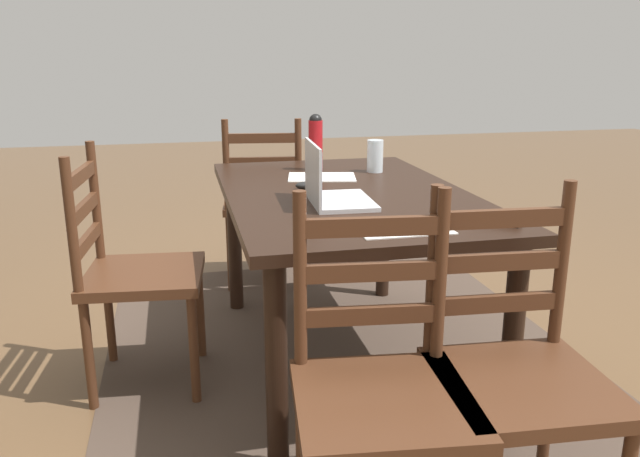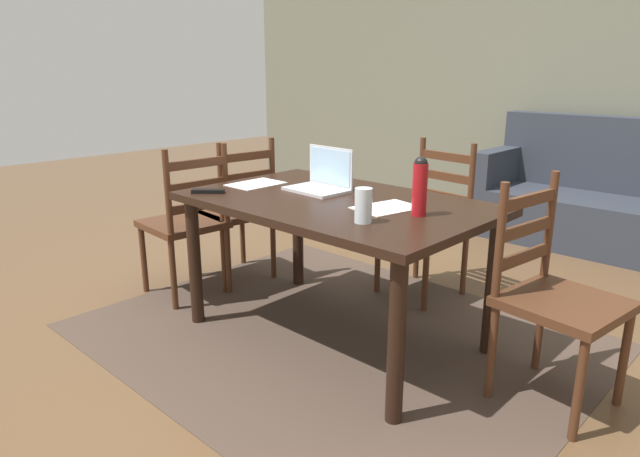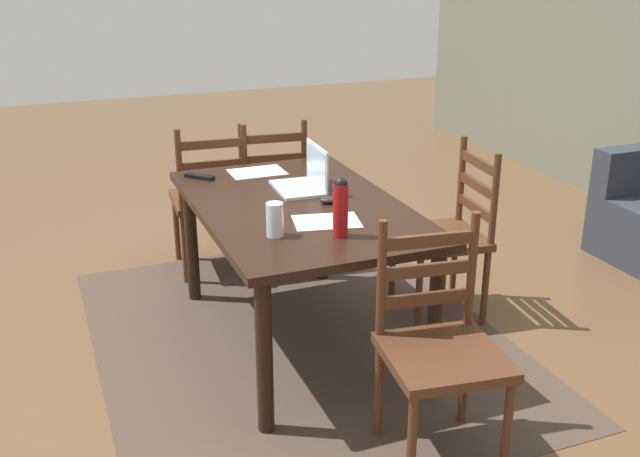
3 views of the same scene
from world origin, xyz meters
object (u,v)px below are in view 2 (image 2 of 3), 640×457
object	(u,v)px
chair_far_head	(427,222)
water_bottle	(420,185)
drinking_glass	(363,205)
computer_mouse	(363,193)
couch	(599,201)
dining_table	(335,217)
chair_left_far	(236,212)
chair_left_near	(187,223)
laptop	(323,179)
tv_remote	(208,191)
chair_right_far	(555,298)

from	to	relation	value
chair_far_head	water_bottle	size ratio (longest dim) A/B	3.61
drinking_glass	computer_mouse	bearing A→B (deg)	129.25
chair_far_head	couch	size ratio (longest dim) A/B	0.53
dining_table	chair_left_far	bearing A→B (deg)	169.92
chair_left_near	drinking_glass	bearing A→B (deg)	-1.87
chair_left_near	drinking_glass	world-z (taller)	chair_left_near
chair_far_head	chair_left_far	xyz separation A→B (m)	(-1.05, -0.66, 0.00)
computer_mouse	chair_left_far	bearing A→B (deg)	-168.12
drinking_glass	laptop	bearing A→B (deg)	147.89
laptop	water_bottle	distance (m)	0.69
chair_left_near	drinking_glass	size ratio (longest dim) A/B	6.39
water_bottle	laptop	bearing A→B (deg)	171.75
chair_far_head	tv_remote	distance (m)	1.37
chair_left_near	laptop	size ratio (longest dim) A/B	2.87
chair_right_far	laptop	xyz separation A→B (m)	(-1.24, -0.08, 0.34)
water_bottle	chair_far_head	bearing A→B (deg)	119.74
chair_left_far	laptop	distance (m)	0.92
chair_left_near	chair_right_far	distance (m)	2.13
water_bottle	chair_right_far	bearing A→B (deg)	17.30
tv_remote	water_bottle	bearing A→B (deg)	-113.30
tv_remote	computer_mouse	bearing A→B (deg)	-94.80
dining_table	laptop	bearing A→B (deg)	149.36
computer_mouse	chair_right_far	bearing A→B (deg)	17.02
tv_remote	chair_left_near	bearing A→B (deg)	28.96
chair_left_far	computer_mouse	xyz separation A→B (m)	(1.10, -0.04, 0.30)
chair_far_head	water_bottle	bearing A→B (deg)	-60.26
chair_far_head	chair_left_far	distance (m)	1.24
water_bottle	dining_table	bearing A→B (deg)	-177.73
chair_left_far	chair_right_far	world-z (taller)	same
chair_far_head	water_bottle	world-z (taller)	water_bottle
chair_right_far	drinking_glass	xyz separation A→B (m)	(-0.67, -0.44, 0.36)
couch	tv_remote	world-z (taller)	couch
chair_left_near	couch	distance (m)	3.22
laptop	computer_mouse	xyz separation A→B (m)	(0.25, 0.03, -0.04)
water_bottle	computer_mouse	world-z (taller)	water_bottle
couch	drinking_glass	size ratio (longest dim) A/B	12.11
chair_left_near	water_bottle	distance (m)	1.59
water_bottle	drinking_glass	xyz separation A→B (m)	(-0.11, -0.26, -0.06)
chair_left_far	chair_right_far	bearing A→B (deg)	0.27
drinking_glass	chair_right_far	bearing A→B (deg)	32.86
chair_far_head	drinking_glass	size ratio (longest dim) A/B	6.39
chair_far_head	couch	world-z (taller)	couch
dining_table	computer_mouse	xyz separation A→B (m)	(0.06, 0.14, 0.11)
chair_left_far	couch	size ratio (longest dim) A/B	0.53
chair_far_head	tv_remote	xyz separation A→B (m)	(-0.59, -1.20, 0.29)
dining_table	laptop	world-z (taller)	laptop
dining_table	drinking_glass	xyz separation A→B (m)	(0.37, -0.24, 0.17)
laptop	tv_remote	xyz separation A→B (m)	(-0.39, -0.47, -0.05)
chair_left_far	tv_remote	size ratio (longest dim) A/B	5.59
drinking_glass	tv_remote	distance (m)	0.96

